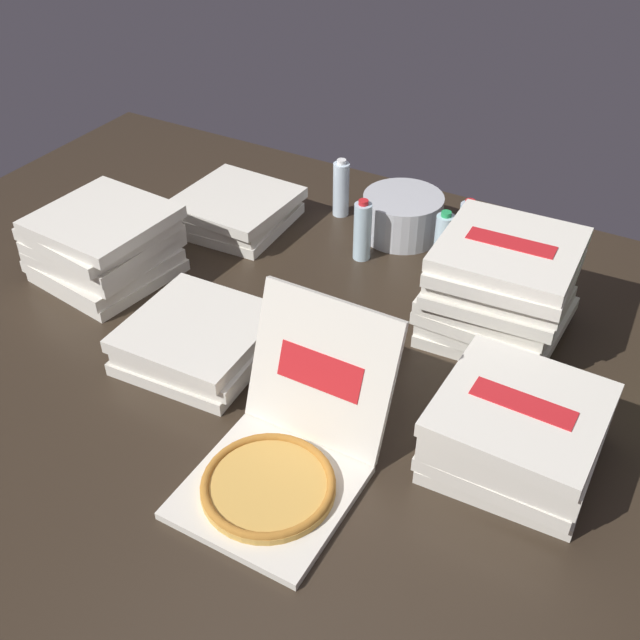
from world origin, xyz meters
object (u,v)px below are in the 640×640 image
Objects in this scene: pizza_stack_right_far at (104,244)px; water_bottle_1 at (362,231)px; pizza_stack_center_near at (235,209)px; pizza_stack_left_near at (517,431)px; water_bottle_2 at (443,243)px; water_bottle_3 at (466,231)px; pizza_stack_center_far at (200,339)px; ice_bucket at (402,216)px; open_pizza_box at (283,455)px; pizza_stack_left_mid at (500,288)px; water_bottle_0 at (341,189)px.

pizza_stack_right_far is 1.95× the size of water_bottle_1.
pizza_stack_center_near is 1.36m from pizza_stack_left_near.
water_bottle_2 is 0.11m from water_bottle_3.
pizza_stack_center_far is 1.45× the size of ice_bucket.
water_bottle_3 is at bearing 34.57° from pizza_stack_right_far.
open_pizza_box reaches higher than water_bottle_3.
pizza_stack_left_near is 1.07m from ice_bucket.
open_pizza_box reaches higher than pizza_stack_left_near.
pizza_stack_center_near and pizza_stack_center_far have the same top height.
pizza_stack_left_mid reaches higher than ice_bucket.
water_bottle_2 is (0.21, -0.14, 0.03)m from ice_bucket.
pizza_stack_left_near is 1.81× the size of water_bottle_1.
pizza_stack_left_near is 1.81× the size of water_bottle_0.
pizza_stack_left_mid reaches higher than pizza_stack_center_near.
ice_bucket is at bearing 22.47° from pizza_stack_center_near.
water_bottle_1 reaches higher than pizza_stack_left_near.
pizza_stack_center_near is 1.03× the size of pizza_stack_left_near.
pizza_stack_left_mid is at bearing -40.65° from water_bottle_2.
water_bottle_3 is (0.46, 0.85, 0.05)m from pizza_stack_center_far.
pizza_stack_right_far reaches higher than pizza_stack_center_near.
water_bottle_2 is (-0.47, 0.68, 0.01)m from pizza_stack_left_near.
pizza_stack_center_near is 1.87× the size of water_bottle_2.
water_bottle_3 is at bearing -6.22° from water_bottle_0.
pizza_stack_left_mid is 1.89× the size of water_bottle_3.
pizza_stack_center_far is at bearing -87.67° from water_bottle_0.
pizza_stack_center_near is 1.01× the size of pizza_stack_center_far.
ice_bucket is (-0.67, 0.83, -0.02)m from pizza_stack_left_near.
pizza_stack_center_far is at bearing -103.79° from ice_bucket.
pizza_stack_left_mid is 1.89× the size of water_bottle_1.
pizza_stack_right_far is at bearing -135.83° from ice_bucket.
pizza_stack_left_mid is 0.82m from water_bottle_0.
water_bottle_3 is at bearing 13.61° from pizza_stack_center_near.
water_bottle_1 is 1.00× the size of water_bottle_2.
water_bottle_3 is (0.97, 0.67, -0.01)m from pizza_stack_right_far.
pizza_stack_center_near is 0.60m from ice_bucket.
pizza_stack_left_near is at bearing -50.82° from ice_bucket.
pizza_stack_right_far is 1.18m from water_bottle_3.
water_bottle_0 is (-0.93, 0.85, 0.01)m from pizza_stack_left_near.
water_bottle_2 is at bearing -19.43° from water_bottle_0.
water_bottle_3 is (-0.22, 0.33, -0.05)m from pizza_stack_left_mid.
pizza_stack_left_near is 1.81× the size of water_bottle_3.
water_bottle_2 is (-0.01, 1.00, 0.03)m from open_pizza_box.
pizza_stack_center_far is (-0.44, 0.26, -0.01)m from open_pizza_box.
water_bottle_3 is at bearing 88.68° from open_pizza_box.
ice_bucket reaches higher than pizza_stack_center_far.
open_pizza_box is 2.32× the size of water_bottle_0.
open_pizza_box is 0.55m from pizza_stack_left_near.
open_pizza_box is 1.28× the size of pizza_stack_left_near.
water_bottle_2 reaches higher than pizza_stack_center_far.
pizza_stack_left_near is at bearing -42.38° from water_bottle_0.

